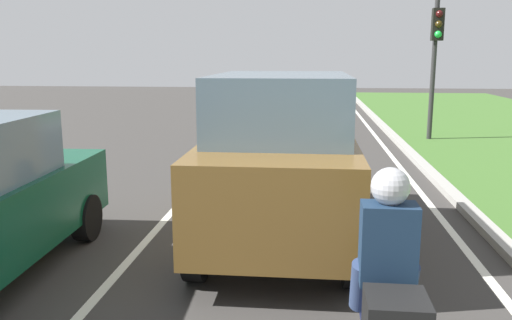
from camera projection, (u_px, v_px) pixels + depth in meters
The scene contains 7 objects.
ground_plane at pixel (246, 162), 12.76m from camera, with size 60.00×60.00×0.00m, color #383533.
lane_line_center at pixel (217, 161), 12.83m from camera, with size 0.12×32.00×0.01m, color silver.
lane_line_right_edge at pixel (398, 165), 12.40m from camera, with size 0.12×32.00×0.01m, color silver.
curb_right at pixel (420, 163), 12.34m from camera, with size 0.24×48.00×0.12m, color #9E9B93.
car_suv_ahead at pixel (281, 157), 7.21m from camera, with size 1.97×4.50×2.28m.
rider_person at pixel (388, 241), 3.86m from camera, with size 0.50×0.40×1.16m.
traffic_light_near_right at pixel (436, 46), 15.26m from camera, with size 0.32×0.50×4.23m.
Camera 1 is at (1.52, 1.58, 2.52)m, focal length 37.24 mm.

